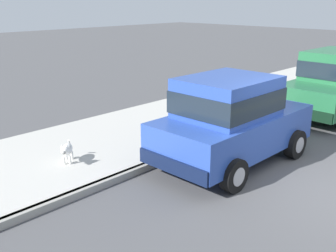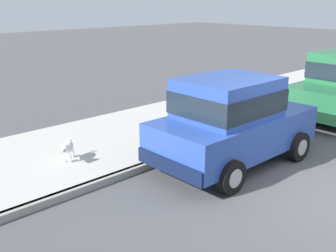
% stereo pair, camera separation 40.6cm
% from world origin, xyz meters
% --- Properties ---
extents(ground_plane, '(80.00, 80.00, 0.00)m').
position_xyz_m(ground_plane, '(0.00, 0.00, 0.00)').
color(ground_plane, '#4C4C4F').
extents(curb, '(0.16, 64.00, 0.14)m').
position_xyz_m(curb, '(-3.20, 0.00, 0.07)').
color(curb, gray).
rests_on(curb, ground).
extents(sidewalk, '(3.60, 64.00, 0.14)m').
position_xyz_m(sidewalk, '(-5.00, 0.00, 0.07)').
color(sidewalk, '#B7B5AD').
rests_on(sidewalk, ground).
extents(car_blue_hatchback, '(1.99, 3.82, 1.88)m').
position_xyz_m(car_blue_hatchback, '(-2.19, -0.24, 0.98)').
color(car_blue_hatchback, '#28479E').
rests_on(car_blue_hatchback, ground).
extents(dog_white, '(0.60, 0.54, 0.49)m').
position_xyz_m(dog_white, '(-4.38, -2.83, 0.43)').
color(dog_white, white).
rests_on(dog_white, sidewalk).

